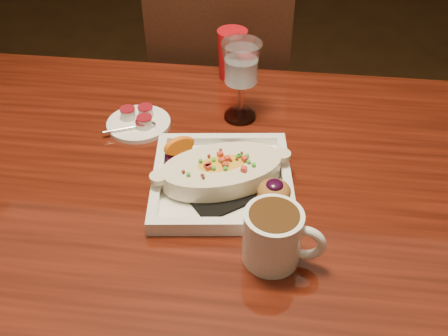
# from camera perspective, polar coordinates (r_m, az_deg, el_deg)

# --- Properties ---
(table) EXTENTS (1.50, 0.90, 0.75)m
(table) POSITION_cam_1_polar(r_m,az_deg,el_deg) (1.08, -4.33, -4.52)
(table) COLOR #5F1A0D
(table) RESTS_ON floor
(chair_far) EXTENTS (0.42, 0.42, 0.93)m
(chair_far) POSITION_cam_1_polar(r_m,az_deg,el_deg) (1.66, -0.07, 7.07)
(chair_far) COLOR black
(chair_far) RESTS_ON floor
(plate) EXTENTS (0.30, 0.30, 0.08)m
(plate) POSITION_cam_1_polar(r_m,az_deg,el_deg) (0.96, 0.19, -0.96)
(plate) COLOR white
(plate) RESTS_ON table
(coffee_mug) EXTENTS (0.14, 0.10, 0.10)m
(coffee_mug) POSITION_cam_1_polar(r_m,az_deg,el_deg) (0.82, 5.81, -7.63)
(coffee_mug) COLOR white
(coffee_mug) RESTS_ON table
(goblet) EXTENTS (0.09, 0.09, 0.19)m
(goblet) POSITION_cam_1_polar(r_m,az_deg,el_deg) (1.10, 1.97, 11.40)
(goblet) COLOR silver
(goblet) RESTS_ON table
(saucer) EXTENTS (0.14, 0.14, 0.10)m
(saucer) POSITION_cam_1_polar(r_m,az_deg,el_deg) (1.15, -9.78, 5.25)
(saucer) COLOR white
(saucer) RESTS_ON table
(creamer_loose) EXTENTS (0.03, 0.03, 0.03)m
(creamer_loose) POSITION_cam_1_polar(r_m,az_deg,el_deg) (1.13, -9.20, 4.80)
(creamer_loose) COLOR silver
(creamer_loose) RESTS_ON table
(red_tumbler) EXTENTS (0.08, 0.08, 0.13)m
(red_tumbler) POSITION_cam_1_polar(r_m,az_deg,el_deg) (1.30, 0.94, 12.84)
(red_tumbler) COLOR red
(red_tumbler) RESTS_ON table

